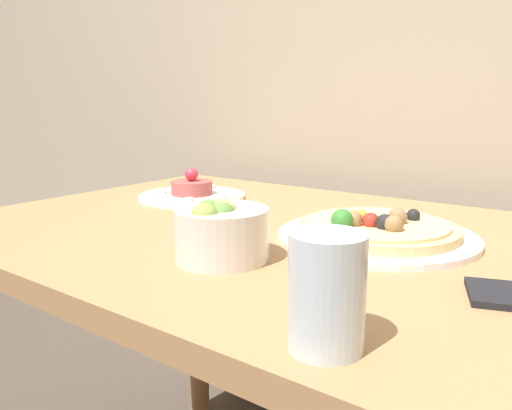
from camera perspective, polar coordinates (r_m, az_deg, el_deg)
The scene contains 5 objects.
dining_table at distance 0.88m, azimuth 5.95°, elevation -9.85°, with size 1.28×0.79×0.75m.
pizza_plate at distance 0.83m, azimuth 13.62°, elevation -2.90°, with size 0.32×0.32×0.06m.
tartare_plate at distance 1.15m, azimuth -7.34°, elevation 1.37°, with size 0.24×0.24×0.07m.
small_bowl at distance 0.70m, azimuth -4.05°, elevation -2.93°, with size 0.13×0.13×0.09m.
drinking_glass at distance 0.45m, azimuth 8.09°, elevation -9.81°, with size 0.07×0.07×0.11m.
Camera 1 is at (0.41, -0.31, 0.97)m, focal length 35.00 mm.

